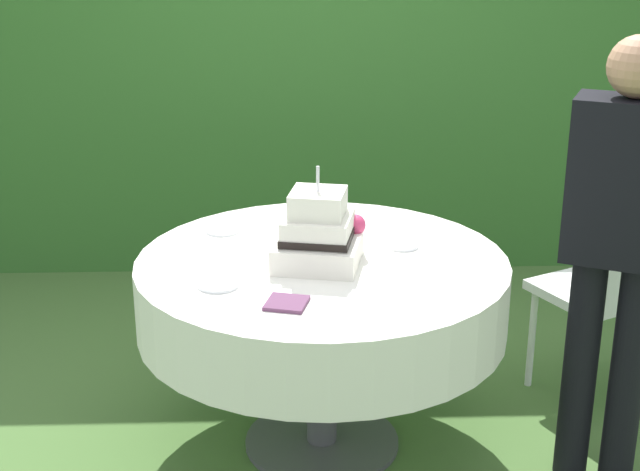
% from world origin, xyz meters
% --- Properties ---
extents(ground_plane, '(20.00, 20.00, 0.00)m').
position_xyz_m(ground_plane, '(0.00, 0.00, 0.00)').
color(ground_plane, '#476B33').
extents(foliage_hedge, '(6.14, 0.61, 2.32)m').
position_xyz_m(foliage_hedge, '(0.00, 2.11, 1.16)').
color(foliage_hedge, '#336628').
rests_on(foliage_hedge, ground_plane).
extents(cake_table, '(1.35, 1.35, 0.77)m').
position_xyz_m(cake_table, '(0.00, 0.00, 0.63)').
color(cake_table, '#4C4C51').
rests_on(cake_table, ground_plane).
extents(wedding_cake, '(0.35, 0.34, 0.36)m').
position_xyz_m(wedding_cake, '(-0.01, -0.04, 0.88)').
color(wedding_cake, white).
rests_on(wedding_cake, cake_table).
extents(serving_plate_near, '(0.12, 0.12, 0.01)m').
position_xyz_m(serving_plate_near, '(0.30, 0.12, 0.77)').
color(serving_plate_near, white).
rests_on(serving_plate_near, cake_table).
extents(serving_plate_far, '(0.14, 0.14, 0.01)m').
position_xyz_m(serving_plate_far, '(-0.36, -0.23, 0.77)').
color(serving_plate_far, white).
rests_on(serving_plate_far, cake_table).
extents(serving_plate_left, '(0.13, 0.13, 0.01)m').
position_xyz_m(serving_plate_left, '(-0.38, 0.31, 0.77)').
color(serving_plate_left, white).
rests_on(serving_plate_left, cake_table).
extents(napkin_stack, '(0.16, 0.16, 0.01)m').
position_xyz_m(napkin_stack, '(-0.13, -0.39, 0.77)').
color(napkin_stack, '#603856').
rests_on(napkin_stack, cake_table).
extents(garden_chair, '(0.54, 0.54, 0.89)m').
position_xyz_m(garden_chair, '(1.17, 0.29, 0.54)').
color(garden_chair, white).
rests_on(garden_chair, ground_plane).
extents(standing_person, '(0.41, 0.33, 1.60)m').
position_xyz_m(standing_person, '(0.98, -0.25, 0.93)').
color(standing_person, black).
rests_on(standing_person, ground_plane).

